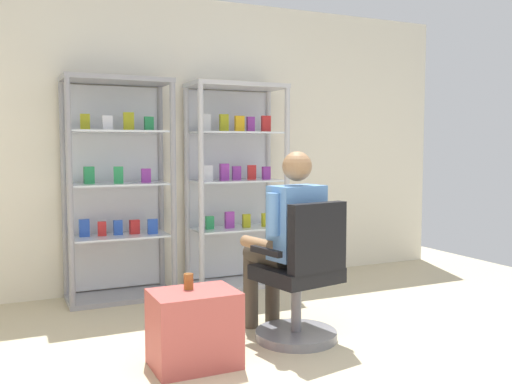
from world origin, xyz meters
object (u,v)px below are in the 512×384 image
display_cabinet_right (234,184)px  seated_shopkeeper (287,235)px  storage_crate (194,329)px  office_chair (302,285)px  tea_glass (189,281)px  display_cabinet_left (117,188)px

display_cabinet_right → seated_shopkeeper: size_ratio=1.47×
seated_shopkeeper → storage_crate: bearing=-161.3°
seated_shopkeeper → office_chair: bearing=-79.3°
tea_glass → office_chair: bearing=2.9°
display_cabinet_left → tea_glass: (0.08, -1.71, -0.45)m
tea_glass → display_cabinet_left: bearing=92.7°
display_cabinet_left → display_cabinet_right: same height
tea_glass → seated_shopkeeper: bearing=14.5°
display_cabinet_left → tea_glass: size_ratio=19.91×
display_cabinet_left → seated_shopkeeper: size_ratio=1.47×
display_cabinet_right → seated_shopkeeper: display_cabinet_right is taller
office_chair → storage_crate: office_chair is taller
display_cabinet_left → storage_crate: (0.09, -1.77, -0.73)m
office_chair → tea_glass: office_chair is taller
seated_shopkeeper → display_cabinet_left: bearing=119.6°
seated_shopkeeper → tea_glass: bearing=-165.5°
storage_crate → tea_glass: (-0.01, 0.06, 0.28)m
storage_crate → tea_glass: tea_glass is taller
display_cabinet_left → tea_glass: 1.77m
display_cabinet_left → display_cabinet_right: size_ratio=1.00×
display_cabinet_right → display_cabinet_left: bearing=179.9°
display_cabinet_right → office_chair: bearing=-97.2°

